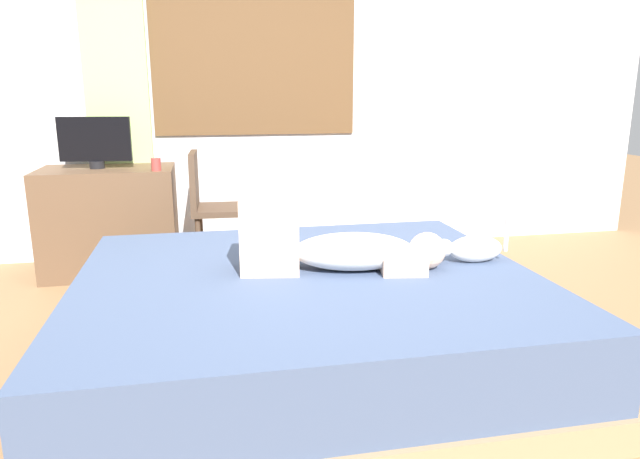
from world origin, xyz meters
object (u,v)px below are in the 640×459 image
(person_lying, at_px, (332,245))
(cup, at_px, (156,164))
(desk, at_px, (110,220))
(chair_by_desk, at_px, (210,203))
(bed, at_px, (308,320))
(tv_monitor, at_px, (95,142))
(cat, at_px, (472,248))

(person_lying, height_order, cup, cup)
(person_lying, distance_m, desk, 2.08)
(desk, relative_size, cup, 10.65)
(cup, bearing_deg, chair_by_desk, -1.70)
(bed, xyz_separation_m, chair_by_desk, (-0.41, 1.50, 0.28))
(bed, xyz_separation_m, tv_monitor, (-1.15, 1.71, 0.70))
(desk, xyz_separation_m, tv_monitor, (-0.05, 0.00, 0.55))
(cat, height_order, tv_monitor, tv_monitor)
(bed, height_order, desk, desk)
(person_lying, distance_m, chair_by_desk, 1.56)
(desk, distance_m, tv_monitor, 0.55)
(bed, relative_size, cat, 5.85)
(cup, height_order, chair_by_desk, chair_by_desk)
(bed, relative_size, tv_monitor, 4.36)
(chair_by_desk, bearing_deg, cup, 178.30)
(bed, xyz_separation_m, desk, (-1.10, 1.71, 0.15))
(bed, height_order, person_lying, person_lying)
(cat, bearing_deg, bed, -179.37)
(person_lying, distance_m, cat, 0.68)
(tv_monitor, xyz_separation_m, chair_by_desk, (0.75, -0.21, -0.41))
(tv_monitor, bearing_deg, person_lying, -52.69)
(person_lying, xyz_separation_m, tv_monitor, (-1.28, 1.68, 0.35))
(person_lying, relative_size, desk, 1.05)
(chair_by_desk, bearing_deg, bed, -74.78)
(tv_monitor, bearing_deg, desk, 0.00)
(desk, bearing_deg, tv_monitor, 180.00)
(bed, relative_size, chair_by_desk, 2.44)
(desk, bearing_deg, person_lying, -53.89)
(cup, bearing_deg, desk, 150.30)
(cup, distance_m, chair_by_desk, 0.44)
(bed, xyz_separation_m, cat, (0.80, 0.01, 0.30))
(desk, relative_size, tv_monitor, 1.87)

